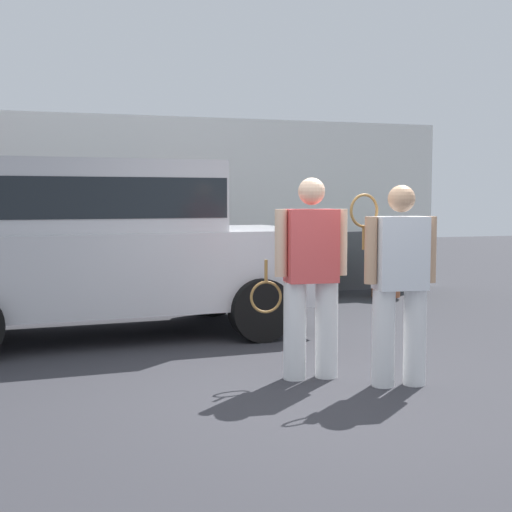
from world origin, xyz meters
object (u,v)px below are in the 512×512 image
Objects in this scene: tennis_player_woman at (400,282)px; potted_plant_by_porch at (325,268)px; parked_suv at (100,239)px; potted_plant_secondary at (386,265)px; tennis_player_man at (311,275)px.

tennis_player_woman reaches higher than potted_plant_by_porch.
potted_plant_by_porch is (1.59, 5.33, -0.44)m from tennis_player_woman.
potted_plant_by_porch is at bearing 27.99° from parked_suv.
potted_plant_secondary is at bearing -109.77° from tennis_player_woman.
potted_plant_secondary reaches higher than potted_plant_by_porch.
potted_plant_secondary is (4.79, 1.97, -0.61)m from parked_suv.
tennis_player_woman is at bearing -106.59° from potted_plant_by_porch.
tennis_player_woman is 2.04× the size of potted_plant_by_porch.
tennis_player_woman is (0.64, -0.47, -0.03)m from tennis_player_man.
potted_plant_secondary is (0.95, -0.31, 0.06)m from potted_plant_by_porch.
tennis_player_man reaches higher than tennis_player_woman.
tennis_player_man reaches higher than potted_plant_by_porch.
parked_suv reaches higher than tennis_player_man.
potted_plant_by_porch is at bearing -99.55° from tennis_player_woman.
tennis_player_man is at bearing -114.60° from potted_plant_by_porch.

